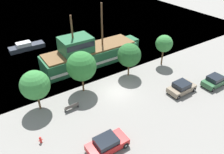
# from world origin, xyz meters

# --- Properties ---
(ground_plane) EXTENTS (160.00, 160.00, 0.00)m
(ground_plane) POSITION_xyz_m (0.00, 0.00, 0.00)
(ground_plane) COLOR gray
(water_surface) EXTENTS (80.00, 80.00, 0.00)m
(water_surface) POSITION_xyz_m (0.00, 44.00, 0.00)
(water_surface) COLOR teal
(water_surface) RESTS_ON ground
(pirate_ship) EXTENTS (17.08, 4.62, 9.54)m
(pirate_ship) POSITION_xyz_m (0.71, 9.19, 1.82)
(pirate_ship) COLOR #1E5633
(pirate_ship) RESTS_ON water_surface
(moored_boat_dockside) EXTENTS (6.33, 1.95, 1.48)m
(moored_boat_dockside) POSITION_xyz_m (-6.55, 20.31, 0.56)
(moored_boat_dockside) COLOR #2D333D
(moored_boat_dockside) RESTS_ON water_surface
(parked_car_curb_front) EXTENTS (3.85, 1.89, 1.52)m
(parked_car_curb_front) POSITION_xyz_m (12.41, -6.23, 0.74)
(parked_car_curb_front) COLOR #2D5B38
(parked_car_curb_front) RESTS_ON ground_plane
(parked_car_curb_mid) EXTENTS (3.91, 1.97, 1.56)m
(parked_car_curb_mid) POSITION_xyz_m (7.26, -4.76, 0.75)
(parked_car_curb_mid) COLOR #7F705B
(parked_car_curb_mid) RESTS_ON ground_plane
(parked_car_curb_rear) EXTENTS (4.14, 2.00, 1.52)m
(parked_car_curb_rear) POSITION_xyz_m (-6.19, -7.21, 0.76)
(parked_car_curb_rear) COLOR #B21E1E
(parked_car_curb_rear) RESTS_ON ground_plane
(fire_hydrant) EXTENTS (0.42, 0.25, 0.76)m
(fire_hydrant) POSITION_xyz_m (-11.44, -2.75, 0.41)
(fire_hydrant) COLOR red
(fire_hydrant) RESTS_ON ground_plane
(bench_promenade_east) EXTENTS (1.77, 0.45, 0.85)m
(bench_promenade_east) POSITION_xyz_m (-6.62, 0.16, 0.44)
(bench_promenade_east) COLOR #4C4742
(bench_promenade_east) RESTS_ON ground_plane
(tree_row_east) EXTENTS (3.47, 3.47, 5.23)m
(tree_row_east) POSITION_xyz_m (-9.78, 2.53, 3.49)
(tree_row_east) COLOR brown
(tree_row_east) RESTS_ON ground_plane
(tree_row_mideast) EXTENTS (3.88, 3.88, 5.82)m
(tree_row_mideast) POSITION_xyz_m (-3.64, 2.85, 3.87)
(tree_row_mideast) COLOR brown
(tree_row_mideast) RESTS_ON ground_plane
(tree_row_midwest) EXTENTS (3.46, 3.46, 5.13)m
(tree_row_midwest) POSITION_xyz_m (3.91, 2.65, 3.39)
(tree_row_midwest) COLOR brown
(tree_row_midwest) RESTS_ON ground_plane
(tree_row_west) EXTENTS (2.69, 2.69, 5.08)m
(tree_row_west) POSITION_xyz_m (10.44, 2.25, 3.72)
(tree_row_west) COLOR brown
(tree_row_west) RESTS_ON ground_plane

